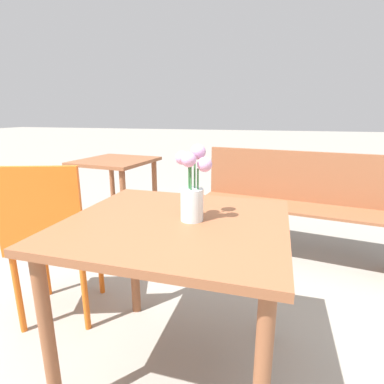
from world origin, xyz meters
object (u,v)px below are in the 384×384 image
flower_vase (193,191)px  table_back (116,174)px  cafe_chair (52,233)px  bench_near (299,203)px  table_front (176,245)px

flower_vase → table_back: size_ratio=0.40×
cafe_chair → bench_near: (1.33, 1.15, -0.07)m
table_front → cafe_chair: cafe_chair is taller
flower_vase → table_back: (-1.12, 1.42, -0.27)m
bench_near → table_front: bearing=-114.0°
bench_near → table_back: bearing=175.6°
cafe_chair → table_back: cafe_chair is taller
table_front → bench_near: 1.44m
table_front → cafe_chair: (-0.74, 0.16, -0.10)m
bench_near → table_back: 1.65m
table_front → flower_vase: bearing=14.3°
cafe_chair → table_back: 1.31m
cafe_chair → table_back: bearing=103.8°
table_front → flower_vase: flower_vase is taller
flower_vase → bench_near: flower_vase is taller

